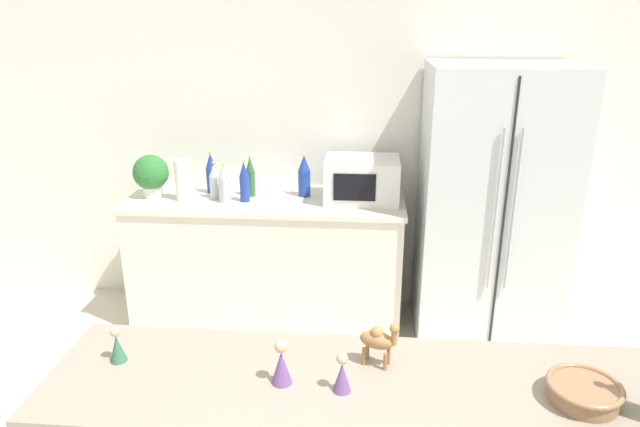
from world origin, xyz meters
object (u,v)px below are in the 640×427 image
object	(u,v)px
refrigerator	(491,207)
paper_towel_roll	(183,180)
microwave	(362,179)
back_bottle_4	(250,177)
back_bottle_2	(215,181)
camel_figurine	(379,339)
back_bottle_0	(244,182)
back_bottle_3	(304,176)
wise_man_figurine_blue	(281,365)
back_bottle_5	(211,174)
back_bottle_1	(224,184)
wise_man_figurine_crimson	(342,375)
wise_man_figurine_purple	(117,346)
potted_plant	(151,174)
fruit_bowl	(584,391)

from	to	relation	value
refrigerator	paper_towel_roll	xyz separation A→B (m)	(-2.00, -0.02, 0.14)
microwave	back_bottle_4	distance (m)	0.74
paper_towel_roll	back_bottle_2	size ratio (longest dim) A/B	1.10
camel_figurine	back_bottle_0	bearing A→B (deg)	114.47
back_bottle_3	wise_man_figurine_blue	world-z (taller)	back_bottle_3
back_bottle_4	camel_figurine	size ratio (longest dim) A/B	1.63
back_bottle_2	back_bottle_4	distance (m)	0.24
back_bottle_2	back_bottle_5	distance (m)	0.13
paper_towel_roll	back_bottle_1	size ratio (longest dim) A/B	1.05
paper_towel_roll	back_bottle_0	world-z (taller)	same
back_bottle_4	camel_figurine	bearing A→B (deg)	-67.25
wise_man_figurine_crimson	wise_man_figurine_purple	bearing A→B (deg)	172.61
back_bottle_3	camel_figurine	bearing A→B (deg)	-76.87
back_bottle_3	camel_figurine	world-z (taller)	back_bottle_3
back_bottle_1	back_bottle_3	world-z (taller)	back_bottle_3
back_bottle_0	wise_man_figurine_crimson	world-z (taller)	back_bottle_0
potted_plant	wise_man_figurine_crimson	size ratio (longest dim) A/B	2.09
back_bottle_1	wise_man_figurine_purple	bearing A→B (deg)	-87.32
potted_plant	back_bottle_3	world-z (taller)	back_bottle_3
potted_plant	wise_man_figurine_purple	bearing A→B (deg)	-72.85
refrigerator	wise_man_figurine_crimson	distance (m)	2.20
back_bottle_0	back_bottle_1	size ratio (longest dim) A/B	1.05
back_bottle_0	back_bottle_3	bearing A→B (deg)	21.76
back_bottle_1	back_bottle_4	distance (m)	0.20
potted_plant	camel_figurine	world-z (taller)	potted_plant
back_bottle_2	back_bottle_1	bearing A→B (deg)	-40.71
wise_man_figurine_purple	back_bottle_5	bearing A→B (deg)	96.20
potted_plant	camel_figurine	bearing A→B (deg)	-52.06
back_bottle_5	fruit_bowl	bearing A→B (deg)	-51.26
back_bottle_1	back_bottle_3	size ratio (longest dim) A/B	0.91
back_bottle_2	wise_man_figurine_blue	xyz separation A→B (m)	(0.74, -2.02, 0.00)
back_bottle_5	wise_man_figurine_blue	size ratio (longest dim) A/B	1.83
wise_man_figurine_blue	wise_man_figurine_crimson	world-z (taller)	wise_man_figurine_blue
microwave	wise_man_figurine_purple	distance (m)	2.14
back_bottle_0	back_bottle_1	bearing A→B (deg)	-168.90
back_bottle_2	microwave	bearing A→B (deg)	2.62
camel_figurine	back_bottle_3	bearing A→B (deg)	103.13
back_bottle_4	wise_man_figurine_blue	world-z (taller)	back_bottle_4
fruit_bowl	refrigerator	bearing A→B (deg)	86.38
back_bottle_1	back_bottle_3	bearing A→B (deg)	19.19
refrigerator	paper_towel_roll	world-z (taller)	refrigerator
refrigerator	wise_man_figurine_purple	distance (m)	2.52
back_bottle_3	refrigerator	bearing A→B (deg)	-6.05
microwave	back_bottle_5	xyz separation A→B (m)	(-1.02, 0.07, -0.00)
paper_towel_roll	back_bottle_0	distance (m)	0.41
back_bottle_1	paper_towel_roll	bearing A→B (deg)	175.69
back_bottle_0	wise_man_figurine_purple	distance (m)	1.90
back_bottle_5	camel_figurine	xyz separation A→B (m)	(1.10, -2.01, 0.02)
back_bottle_3	back_bottle_4	distance (m)	0.36
back_bottle_2	wise_man_figurine_blue	distance (m)	2.15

